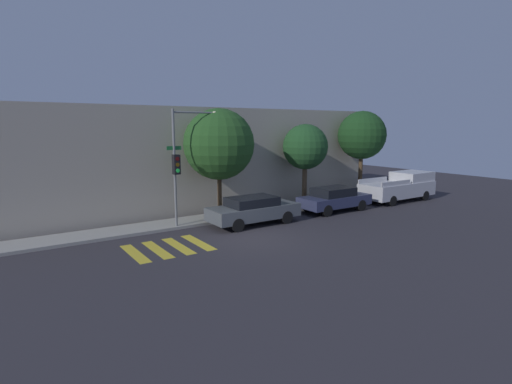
# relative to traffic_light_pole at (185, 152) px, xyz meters

# --- Properties ---
(ground_plane) EXTENTS (60.00, 60.00, 0.00)m
(ground_plane) POSITION_rel_traffic_light_pole_xyz_m (1.50, -3.37, -3.58)
(ground_plane) COLOR #2D2B30
(sidewalk) EXTENTS (26.00, 1.82, 0.14)m
(sidewalk) POSITION_rel_traffic_light_pole_xyz_m (1.50, 0.74, -3.51)
(sidewalk) COLOR gray
(sidewalk) RESTS_ON ground
(building_row) EXTENTS (26.00, 6.00, 5.78)m
(building_row) POSITION_rel_traffic_light_pole_xyz_m (1.50, 5.04, -0.69)
(building_row) COLOR #A89E8E
(building_row) RESTS_ON ground
(crosswalk) EXTENTS (3.08, 2.60, 0.00)m
(crosswalk) POSITION_rel_traffic_light_pole_xyz_m (-1.99, -2.57, -3.58)
(crosswalk) COLOR gold
(crosswalk) RESTS_ON ground
(traffic_light_pole) EXTENTS (2.65, 0.56, 5.55)m
(traffic_light_pole) POSITION_rel_traffic_light_pole_xyz_m (0.00, 0.00, 0.00)
(traffic_light_pole) COLOR slate
(traffic_light_pole) RESTS_ON ground
(sedan_near_corner) EXTENTS (4.58, 1.79, 1.37)m
(sedan_near_corner) POSITION_rel_traffic_light_pole_xyz_m (2.96, -1.27, -2.85)
(sedan_near_corner) COLOR #4C5156
(sedan_near_corner) RESTS_ON ground
(sedan_middle) EXTENTS (4.29, 1.77, 1.37)m
(sedan_middle) POSITION_rel_traffic_light_pole_xyz_m (8.46, -1.27, -2.85)
(sedan_middle) COLOR #2D3351
(sedan_middle) RESTS_ON ground
(pickup_truck) EXTENTS (5.36, 2.04, 1.81)m
(pickup_truck) POSITION_rel_traffic_light_pole_xyz_m (14.38, -1.27, -2.67)
(pickup_truck) COLOR #BCBCC1
(pickup_truck) RESTS_ON ground
(tree_near_corner) EXTENTS (3.60, 3.60, 5.68)m
(tree_near_corner) POSITION_rel_traffic_light_pole_xyz_m (2.15, 0.65, 0.29)
(tree_near_corner) COLOR #42301E
(tree_near_corner) RESTS_ON ground
(tree_midblock) EXTENTS (2.66, 2.66, 4.91)m
(tree_midblock) POSITION_rel_traffic_light_pole_xyz_m (7.90, 0.65, -0.02)
(tree_midblock) COLOR brown
(tree_midblock) RESTS_ON ground
(tree_far_end) EXTENTS (3.12, 3.12, 5.76)m
(tree_far_end) POSITION_rel_traffic_light_pole_xyz_m (12.74, 0.65, 0.60)
(tree_far_end) COLOR #4C3823
(tree_far_end) RESTS_ON ground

